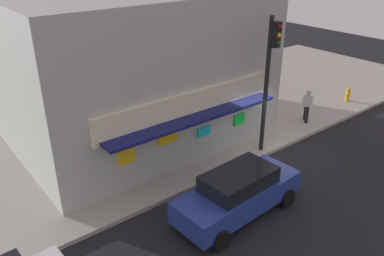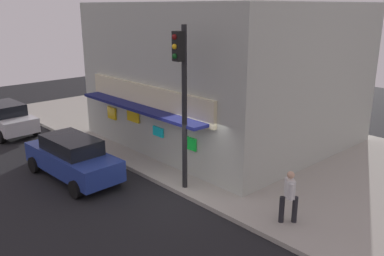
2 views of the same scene
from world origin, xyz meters
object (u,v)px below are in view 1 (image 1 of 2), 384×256
at_px(potted_plant_by_doorway, 173,145).
at_px(parked_car_blue, 238,193).
at_px(traffic_light, 270,69).
at_px(trash_can, 227,136).
at_px(fire_hydrant, 348,94).
at_px(pedestrian, 307,105).

height_order(potted_plant_by_doorway, parked_car_blue, parked_car_blue).
distance_m(traffic_light, trash_can, 3.52).
relative_size(potted_plant_by_doorway, parked_car_blue, 0.19).
relative_size(fire_hydrant, potted_plant_by_doorway, 0.92).
bearing_deg(traffic_light, fire_hydrant, 6.87).
bearing_deg(trash_can, parked_car_blue, -128.39).
distance_m(traffic_light, fire_hydrant, 8.70).
bearing_deg(parked_car_blue, pedestrian, 21.51).
bearing_deg(trash_can, fire_hydrant, -2.14).
height_order(traffic_light, parked_car_blue, traffic_light).
bearing_deg(pedestrian, parked_car_blue, -158.49).
height_order(fire_hydrant, potted_plant_by_doorway, potted_plant_by_doorway).
relative_size(traffic_light, parked_car_blue, 1.22).
xyz_separation_m(fire_hydrant, parked_car_blue, (-11.78, -3.27, 0.30)).
distance_m(pedestrian, parked_car_blue, 8.27).
bearing_deg(pedestrian, trash_can, 173.31).
distance_m(traffic_light, potted_plant_by_doorway, 4.97).
distance_m(traffic_light, parked_car_blue, 5.28).
distance_m(potted_plant_by_doorway, parked_car_blue, 4.36).
height_order(trash_can, parked_car_blue, parked_car_blue).
bearing_deg(traffic_light, potted_plant_by_doorway, 148.21).
height_order(pedestrian, parked_car_blue, pedestrian).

